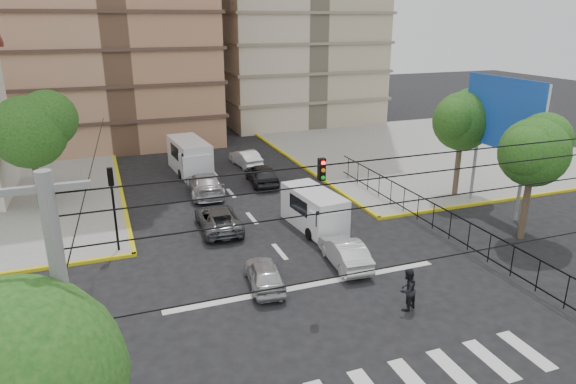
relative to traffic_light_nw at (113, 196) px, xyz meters
name	(u,v)px	position (x,y,z in m)	size (l,w,h in m)	color
ground	(319,298)	(7.80, -7.80, -3.11)	(160.00, 160.00, 0.00)	black
sidewalk_ne	(432,151)	(27.80, 12.20, -3.04)	(26.00, 26.00, 0.15)	gray
stop_line	(308,285)	(7.80, -6.60, -3.11)	(13.00, 0.40, 0.01)	silver
park_fence	(432,231)	(16.80, -3.30, -3.11)	(0.10, 22.50, 1.66)	black
billboard	(503,116)	(22.25, -1.80, 2.89)	(0.36, 6.20, 8.10)	slate
tree_park_a	(535,149)	(20.88, -5.79, 1.90)	(4.41, 3.60, 6.83)	#473828
tree_park_c	(464,118)	(21.89, 1.21, 2.22)	(4.65, 3.80, 7.25)	#473828
tree_tudor	(30,128)	(-4.10, 8.21, 2.11)	(5.39, 4.40, 7.43)	#473828
traffic_light_nw	(113,196)	(0.00, 0.00, 0.00)	(0.28, 0.22, 4.40)	black
traffic_light_hanging	(345,181)	(7.80, -9.84, 2.79)	(18.00, 9.12, 0.92)	black
van_right_lane	(316,211)	(10.74, -0.66, -2.05)	(2.38, 5.04, 2.19)	silver
van_left_lane	(190,158)	(6.13, 13.09, -1.87)	(2.68, 5.81, 2.54)	silver
car_silver_front_left	(264,274)	(5.94, -5.96, -2.49)	(1.46, 3.64, 1.24)	#B5B6BA
car_white_front_right	(345,252)	(10.28, -5.29, -2.45)	(1.41, 4.04, 1.33)	white
car_grey_mid_left	(218,219)	(5.52, 1.22, -2.45)	(2.18, 4.73, 1.31)	#57595F
car_silver_rear_left	(205,184)	(6.08, 7.50, -2.35)	(2.14, 5.27, 1.53)	silver
car_darkgrey_mid_right	(262,174)	(10.44, 8.41, -2.35)	(1.80, 4.47, 1.52)	#242527
car_white_rear_right	(246,158)	(10.67, 13.48, -2.44)	(1.43, 4.09, 1.35)	white
pedestrian_crosswalk	(407,289)	(10.85, -9.84, -2.20)	(0.89, 0.69, 1.83)	black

